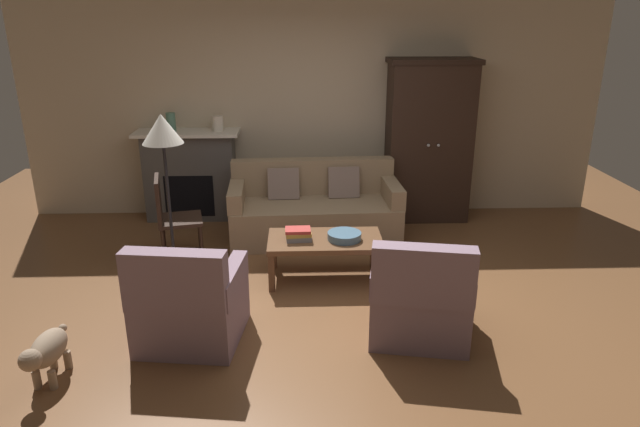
{
  "coord_description": "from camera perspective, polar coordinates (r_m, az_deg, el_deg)",
  "views": [
    {
      "loc": [
        -0.18,
        -4.53,
        2.47
      ],
      "look_at": [
        0.02,
        0.84,
        0.55
      ],
      "focal_mm": 31.56,
      "sensor_mm": 36.0,
      "label": 1
    }
  ],
  "objects": [
    {
      "name": "coffee_table",
      "position": [
        5.45,
        0.51,
        -3.06
      ],
      "size": [
        1.1,
        0.6,
        0.42
      ],
      "color": "brown",
      "rests_on": "ground"
    },
    {
      "name": "floor_lamp",
      "position": [
        5.16,
        -15.64,
        7.24
      ],
      "size": [
        0.36,
        0.36,
        1.65
      ],
      "color": "black",
      "rests_on": "ground"
    },
    {
      "name": "armchair_near_right",
      "position": [
        4.6,
        10.09,
        -8.59
      ],
      "size": [
        0.9,
        0.9,
        0.88
      ],
      "color": "gray",
      "rests_on": "ground"
    },
    {
      "name": "ground_plane",
      "position": [
        5.16,
        0.18,
        -8.94
      ],
      "size": [
        9.6,
        9.6,
        0.0
      ],
      "primitive_type": "plane",
      "color": "brown"
    },
    {
      "name": "book_stack",
      "position": [
        5.37,
        -2.21,
        -2.11
      ],
      "size": [
        0.26,
        0.19,
        0.12
      ],
      "color": "gray",
      "rests_on": "coffee_table"
    },
    {
      "name": "mantel_vase_jade",
      "position": [
        7.09,
        -14.87,
        8.95
      ],
      "size": [
        0.11,
        0.11,
        0.22
      ],
      "primitive_type": "cylinder",
      "color": "slate",
      "rests_on": "fireplace"
    },
    {
      "name": "side_chair_wooden",
      "position": [
        6.03,
        -14.88,
        0.03
      ],
      "size": [
        0.52,
        0.52,
        0.9
      ],
      "color": "black",
      "rests_on": "ground"
    },
    {
      "name": "armoire",
      "position": [
        7.09,
        10.93,
        7.25
      ],
      "size": [
        1.06,
        0.57,
        1.97
      ],
      "color": "black",
      "rests_on": "ground"
    },
    {
      "name": "dog",
      "position": [
        4.47,
        -25.98,
        -12.42
      ],
      "size": [
        0.22,
        0.57,
        0.39
      ],
      "color": "gray",
      "rests_on": "ground"
    },
    {
      "name": "fruit_bowl",
      "position": [
        5.39,
        2.49,
        -2.29
      ],
      "size": [
        0.32,
        0.32,
        0.07
      ],
      "primitive_type": "cylinder",
      "color": "slate",
      "rests_on": "coffee_table"
    },
    {
      "name": "couch",
      "position": [
        6.49,
        -0.55,
        0.29
      ],
      "size": [
        1.95,
        0.93,
        0.86
      ],
      "color": "#937A5B",
      "rests_on": "ground"
    },
    {
      "name": "armchair_near_left",
      "position": [
        4.57,
        -13.09,
        -9.01
      ],
      "size": [
        0.86,
        0.86,
        0.88
      ],
      "color": "gray",
      "rests_on": "ground"
    },
    {
      "name": "mantel_vase_cream",
      "position": [
        6.99,
        -10.32,
        8.99
      ],
      "size": [
        0.13,
        0.13,
        0.18
      ],
      "primitive_type": "cylinder",
      "color": "beige",
      "rests_on": "fireplace"
    },
    {
      "name": "fireplace",
      "position": [
        7.21,
        -12.99,
        3.88
      ],
      "size": [
        1.26,
        0.48,
        1.12
      ],
      "color": "#4C4947",
      "rests_on": "ground"
    },
    {
      "name": "back_wall",
      "position": [
        7.16,
        -0.64,
        11.07
      ],
      "size": [
        7.2,
        0.1,
        2.8
      ],
      "primitive_type": "cube",
      "color": "beige",
      "rests_on": "ground"
    }
  ]
}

